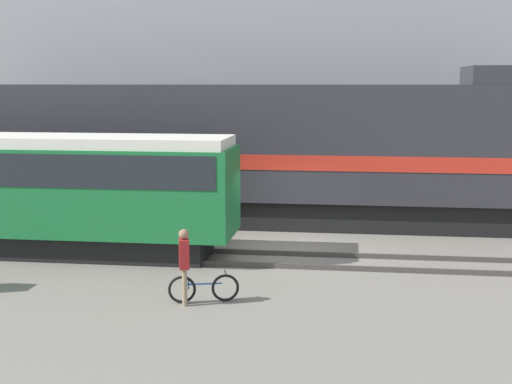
{
  "coord_description": "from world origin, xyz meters",
  "views": [
    {
      "loc": [
        1.84,
        -20.81,
        4.96
      ],
      "look_at": [
        -0.92,
        -0.56,
        1.8
      ],
      "focal_mm": 50.0,
      "sensor_mm": 36.0,
      "label": 1
    }
  ],
  "objects_px": {
    "freight_locomotive": "(234,152)",
    "person": "(184,259)",
    "streetcar": "(21,186)",
    "bicycle": "(204,288)"
  },
  "relations": [
    {
      "from": "bicycle",
      "to": "person",
      "type": "bearing_deg",
      "value": -146.15
    },
    {
      "from": "freight_locomotive",
      "to": "streetcar",
      "type": "bearing_deg",
      "value": -135.44
    },
    {
      "from": "person",
      "to": "freight_locomotive",
      "type": "bearing_deg",
      "value": 92.79
    },
    {
      "from": "freight_locomotive",
      "to": "person",
      "type": "xyz_separation_m",
      "value": [
        0.46,
        -9.43,
        -1.49
      ]
    },
    {
      "from": "freight_locomotive",
      "to": "bicycle",
      "type": "xyz_separation_m",
      "value": [
        0.84,
        -9.17,
        -2.23
      ]
    },
    {
      "from": "streetcar",
      "to": "bicycle",
      "type": "height_order",
      "value": "streetcar"
    },
    {
      "from": "streetcar",
      "to": "bicycle",
      "type": "bearing_deg",
      "value": -32.28
    },
    {
      "from": "freight_locomotive",
      "to": "person",
      "type": "bearing_deg",
      "value": -87.21
    },
    {
      "from": "bicycle",
      "to": "person",
      "type": "distance_m",
      "value": 0.87
    },
    {
      "from": "streetcar",
      "to": "person",
      "type": "relative_size",
      "value": 7.15
    }
  ]
}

